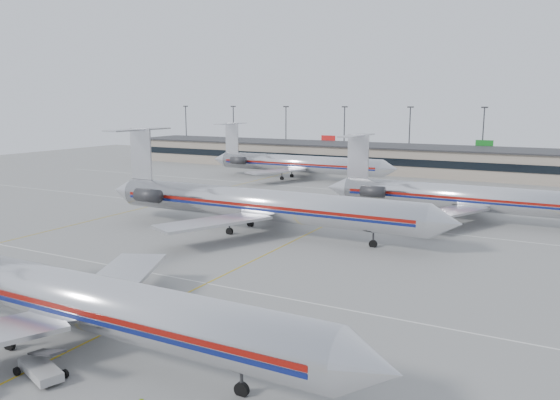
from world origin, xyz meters
The scene contains 9 objects.
ground centered at (0.00, 0.00, 0.00)m, with size 260.00×260.00×0.00m, color gray.
apron_markings centered at (0.00, 10.00, 0.01)m, with size 160.00×0.15×0.02m, color silver.
terminal centered at (0.00, 97.97, 3.16)m, with size 162.00×17.00×6.25m.
light_mast_row centered at (0.00, 112.00, 8.58)m, with size 163.60×0.40×15.28m.
jet_foreground centered at (-1.69, -4.85, 3.50)m, with size 46.03×27.10×12.05m.
jet_second_row centered at (-6.44, 29.27, 3.72)m, with size 49.01×28.86×12.83m.
jet_third_row centered at (16.02, 48.42, 3.39)m, with size 42.74×26.29×11.69m.
jet_back_row centered at (-23.62, 75.21, 3.44)m, with size 43.34×26.66×11.85m.
belt_loader centered at (1.40, -8.72, 0.64)m, with size 4.69×2.56×2.40m.
Camera 1 is at (28.22, -28.68, 16.18)m, focal length 35.00 mm.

